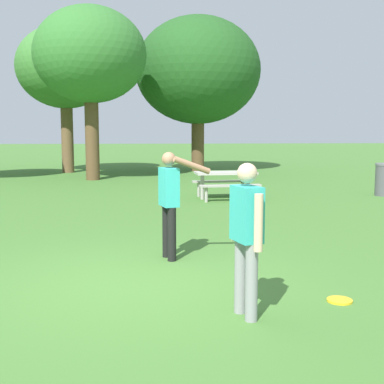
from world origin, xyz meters
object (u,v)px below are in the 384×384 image
Objects in this scene: tree_far_right at (65,68)px; tree_back_left at (198,71)px; tree_slender_mid at (90,56)px; frisbee at (340,300)px; person_catcher at (246,230)px; person_thrower at (170,197)px; picnic_table_near at (225,179)px.

tree_back_left is (5.91, 0.37, -0.05)m from tree_far_right.
frisbee is at bearing -72.70° from tree_slender_mid.
person_catcher is 1.55m from frisbee.
tree_far_right is at bearing 104.60° from person_thrower.
frisbee is 8.74m from picnic_table_near.
person_thrower is at bearing 132.03° from frisbee.
tree_far_right is (-4.84, 18.29, 3.70)m from person_catcher.
tree_slender_mid is 5.82m from tree_back_left.
tree_back_left reaches higher than tree_far_right.
person_catcher is 0.23× the size of tree_back_left.
tree_far_right is (-4.11, 15.79, 3.68)m from person_thrower.
person_catcher is 0.25× the size of tree_slender_mid.
picnic_table_near is at bearing 90.82° from frisbee.
person_thrower reaches higher than picnic_table_near.
tree_back_left reaches higher than person_catcher.
person_thrower is at bearing -78.09° from tree_slender_mid.
tree_far_right is 5.92m from tree_back_left.
tree_slender_mid reaches higher than person_thrower.
picnic_table_near is 10.36m from tree_back_left.
picnic_table_near is at bearing 83.44° from person_catcher.
picnic_table_near is 11.64m from tree_far_right.
frisbee is 0.04× the size of tree_slender_mid.
tree_far_right reaches higher than person_thrower.
tree_back_left is at bearing 83.65° from person_thrower.
frisbee is (1.17, 0.39, -0.93)m from person_catcher.
tree_slender_mid is at bearing -139.20° from tree_back_left.
tree_back_left reaches higher than picnic_table_near.
tree_back_left reaches higher than frisbee.
person_thrower is 1.00× the size of person_catcher.
person_catcher is at bearing -77.36° from tree_slender_mid.
person_catcher is (0.72, -2.50, -0.02)m from person_thrower.
frisbee is at bearing -89.69° from tree_back_left.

